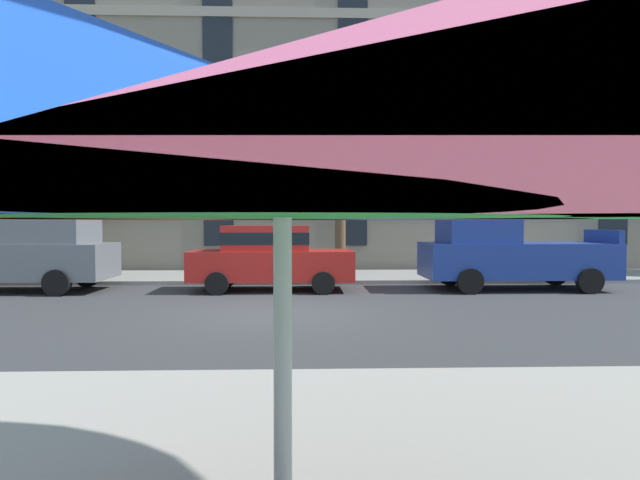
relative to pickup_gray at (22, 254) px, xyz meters
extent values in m
plane|color=#38383A|center=(6.93, -3.70, -1.03)|extent=(120.00, 120.00, 0.00)
cube|color=gray|center=(6.93, 3.10, -0.97)|extent=(56.00, 3.60, 0.12)
cube|color=gray|center=(6.93, 11.30, 8.57)|extent=(39.87, 12.00, 19.20)
cube|color=#9E937F|center=(6.93, 5.26, 2.17)|extent=(39.07, 0.08, 0.36)
cube|color=#9E937F|center=(6.93, 5.26, 5.37)|extent=(39.07, 0.08, 0.36)
cube|color=#9E937F|center=(6.93, 5.26, 8.57)|extent=(39.07, 0.08, 0.36)
cube|color=black|center=(4.43, 5.27, 8.97)|extent=(1.10, 0.06, 18.00)
cube|color=black|center=(9.42, 5.27, 8.97)|extent=(1.10, 0.06, 18.00)
cube|color=black|center=(14.40, 5.27, 8.97)|extent=(1.10, 0.06, 18.00)
cube|color=black|center=(19.39, 5.27, 8.97)|extent=(1.10, 0.06, 18.00)
cube|color=slate|center=(-0.24, 0.00, -0.21)|extent=(5.10, 1.90, 0.96)
cube|color=slate|center=(0.86, 0.00, 0.72)|extent=(1.90, 1.75, 0.90)
cylinder|color=black|center=(1.34, -0.95, -0.69)|extent=(0.68, 0.22, 0.68)
cylinder|color=black|center=(1.34, 0.95, -0.69)|extent=(0.68, 0.22, 0.68)
cube|color=#B21E19|center=(6.72, 0.00, -0.33)|extent=(4.40, 1.76, 0.80)
cube|color=#B21E19|center=(6.57, 0.00, 0.41)|extent=(2.30, 1.55, 0.68)
cube|color=black|center=(6.57, 0.00, 0.41)|extent=(2.32, 1.57, 0.32)
cylinder|color=black|center=(8.09, 0.88, -0.73)|extent=(0.60, 0.22, 0.60)
cylinder|color=black|center=(8.09, -0.88, -0.73)|extent=(0.60, 0.22, 0.60)
cylinder|color=black|center=(5.36, 0.88, -0.73)|extent=(0.60, 0.22, 0.60)
cylinder|color=black|center=(5.36, -0.88, -0.73)|extent=(0.60, 0.22, 0.60)
cube|color=navy|center=(13.47, 0.00, -0.21)|extent=(5.10, 1.90, 0.96)
cube|color=navy|center=(12.37, 0.00, 0.72)|extent=(1.90, 1.75, 0.90)
cube|color=navy|center=(15.94, 0.00, 0.45)|extent=(0.16, 1.75, 0.36)
cylinder|color=black|center=(15.05, 0.95, -0.69)|extent=(0.68, 0.22, 0.68)
cylinder|color=black|center=(15.05, -0.95, -0.69)|extent=(0.68, 0.22, 0.68)
cylinder|color=black|center=(11.89, 0.95, -0.69)|extent=(0.68, 0.22, 0.68)
cylinder|color=black|center=(11.89, -0.95, -0.69)|extent=(0.68, 0.22, 0.68)
cylinder|color=#4C3823|center=(-0.55, 2.73, 0.33)|extent=(0.31, 0.31, 2.72)
sphere|color=#387F33|center=(-0.85, 2.93, 2.84)|extent=(3.13, 3.13, 3.13)
sphere|color=#387F33|center=(-0.21, 2.58, 3.00)|extent=(2.81, 2.81, 2.81)
sphere|color=#387F33|center=(-0.48, 2.80, 2.75)|extent=(2.73, 2.73, 2.73)
cylinder|color=brown|center=(8.82, 3.22, 0.11)|extent=(0.36, 0.36, 2.27)
sphere|color=#236023|center=(8.53, 3.12, 2.40)|extent=(1.98, 1.98, 1.98)
sphere|color=#236023|center=(9.10, 3.09, 2.54)|extent=(1.82, 1.82, 1.82)
cylinder|color=silver|center=(7.50, -12.70, 0.11)|extent=(0.06, 0.06, 2.27)
cone|color=green|center=(8.50, -12.70, 1.04)|extent=(1.76, 1.76, 0.39)
cone|color=#662D9E|center=(8.00, -11.83, 1.04)|extent=(1.76, 1.76, 0.39)
cone|color=red|center=(7.00, -11.83, 1.04)|extent=(1.76, 1.76, 0.39)
cone|color=#E5668C|center=(8.00, -13.57, 1.04)|extent=(1.76, 1.76, 0.39)
cone|color=green|center=(7.50, -12.70, 1.08)|extent=(1.68, 1.68, 0.47)
camera|label=1|loc=(7.56, -14.39, 0.83)|focal=29.54mm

